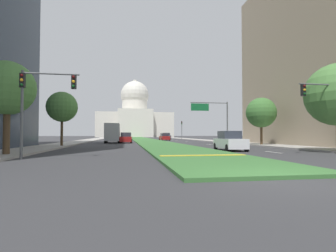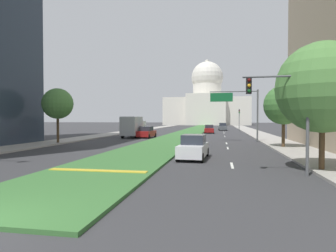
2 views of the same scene
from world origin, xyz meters
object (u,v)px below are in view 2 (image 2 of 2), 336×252
at_px(sedan_distant, 209,129).
at_px(sedan_far_horizon, 223,127).
at_px(street_tree_right_mid, 284,105).
at_px(traffic_light_far_right, 239,117).
at_px(box_truck_delivery, 133,127).
at_px(street_tree_right_near, 323,88).
at_px(street_tree_left_mid, 58,104).
at_px(sedan_midblock, 147,132).
at_px(traffic_light_near_right, 290,101).
at_px(sedan_lead_stopped, 193,147).
at_px(capitol_building, 207,103).
at_px(overhead_guide_sign, 239,105).

height_order(sedan_distant, sedan_far_horizon, sedan_far_horizon).
height_order(street_tree_right_mid, sedan_distant, street_tree_right_mid).
xyz_separation_m(traffic_light_far_right, box_truck_delivery, (-17.56, -26.88, -1.64)).
relative_size(street_tree_right_near, street_tree_left_mid, 1.10).
bearing_deg(sedan_midblock, traffic_light_near_right, -61.91).
bearing_deg(traffic_light_far_right, sedan_lead_stopped, -97.23).
distance_m(traffic_light_near_right, street_tree_left_mid, 26.48).
height_order(street_tree_left_mid, sedan_far_horizon, street_tree_left_mid).
xyz_separation_m(street_tree_right_mid, sedan_distant, (-8.28, 28.88, -3.42)).
height_order(sedan_far_horizon, box_truck_delivery, box_truck_delivery).
xyz_separation_m(street_tree_left_mid, sedan_far_horizon, (18.90, 42.91, -3.74)).
bearing_deg(capitol_building, sedan_distant, -87.10).
bearing_deg(sedan_distant, street_tree_right_near, -79.63).
distance_m(street_tree_left_mid, sedan_far_horizon, 47.04).
bearing_deg(street_tree_right_mid, street_tree_left_mid, 178.47).
bearing_deg(sedan_lead_stopped, overhead_guide_sign, 75.80).
distance_m(sedan_distant, box_truck_delivery, 19.12).
height_order(street_tree_left_mid, sedan_distant, street_tree_left_mid).
bearing_deg(sedan_distant, traffic_light_far_right, 59.81).
distance_m(street_tree_right_near, street_tree_right_mid, 12.96).
distance_m(sedan_midblock, sedan_distant, 18.29).
height_order(sedan_lead_stopped, sedan_distant, sedan_lead_stopped).
bearing_deg(sedan_lead_stopped, box_truck_delivery, 117.02).
height_order(sedan_lead_stopped, sedan_far_horizon, sedan_far_horizon).
bearing_deg(street_tree_left_mid, capitol_building, 83.76).
bearing_deg(sedan_distant, street_tree_left_mid, -119.74).
distance_m(traffic_light_near_right, sedan_lead_stopped, 8.16).
bearing_deg(overhead_guide_sign, box_truck_delivery, 159.66).
distance_m(sedan_midblock, sedan_far_horizon, 32.83).
relative_size(street_tree_right_mid, sedan_midblock, 1.36).
height_order(traffic_light_far_right, sedan_midblock, traffic_light_far_right).
bearing_deg(street_tree_right_near, box_truck_delivery, 125.46).
bearing_deg(capitol_building, street_tree_left_mid, -96.24).
bearing_deg(traffic_light_far_right, overhead_guide_sign, -93.61).
bearing_deg(traffic_light_near_right, street_tree_left_mid, 145.58).
distance_m(sedan_lead_stopped, sedan_distant, 37.84).
distance_m(street_tree_right_mid, sedan_lead_stopped, 12.46).
distance_m(street_tree_right_mid, sedan_distant, 30.24).
distance_m(traffic_light_far_right, box_truck_delivery, 32.15).
height_order(traffic_light_near_right, traffic_light_far_right, same).
bearing_deg(box_truck_delivery, overhead_guide_sign, -20.34).
distance_m(street_tree_right_mid, sedan_midblock, 21.61).
height_order(overhead_guide_sign, street_tree_right_mid, overhead_guide_sign).
distance_m(capitol_building, street_tree_left_mid, 110.55).
relative_size(traffic_light_far_right, street_tree_right_mid, 0.85).
bearing_deg(street_tree_left_mid, sedan_lead_stopped, -30.30).
height_order(street_tree_right_near, street_tree_right_mid, street_tree_right_near).
xyz_separation_m(capitol_building, overhead_guide_sign, (8.62, -102.88, -5.81)).
height_order(street_tree_left_mid, sedan_midblock, street_tree_left_mid).
height_order(street_tree_right_near, sedan_lead_stopped, street_tree_right_near).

